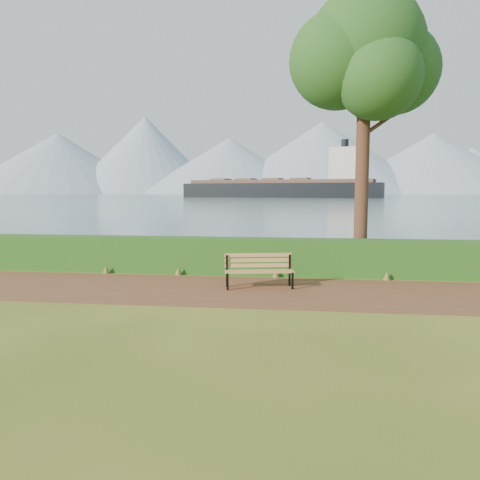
# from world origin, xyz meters

# --- Properties ---
(ground) EXTENTS (140.00, 140.00, 0.00)m
(ground) POSITION_xyz_m (0.00, 0.00, 0.00)
(ground) COLOR #415317
(ground) RESTS_ON ground
(path) EXTENTS (40.00, 3.40, 0.01)m
(path) POSITION_xyz_m (0.00, 0.30, 0.01)
(path) COLOR #522F1C
(path) RESTS_ON ground
(hedge) EXTENTS (32.00, 0.85, 1.00)m
(hedge) POSITION_xyz_m (0.00, 2.60, 0.50)
(hedge) COLOR #1C4012
(hedge) RESTS_ON ground
(water) EXTENTS (700.00, 510.00, 0.00)m
(water) POSITION_xyz_m (0.00, 260.00, 0.01)
(water) COLOR #415868
(water) RESTS_ON ground
(mountains) EXTENTS (585.00, 190.00, 70.00)m
(mountains) POSITION_xyz_m (-9.17, 406.05, 27.70)
(mountains) COLOR #7B8FA5
(mountains) RESTS_ON ground
(bench) EXTENTS (1.71, 0.80, 0.83)m
(bench) POSITION_xyz_m (1.26, 0.70, 0.48)
(bench) COLOR black
(bench) RESTS_ON ground
(tree) EXTENTS (4.20, 3.44, 8.19)m
(tree) POSITION_xyz_m (3.95, 3.31, 6.08)
(tree) COLOR #3E2319
(tree) RESTS_ON ground
(cargo_ship) EXTENTS (70.72, 27.67, 21.29)m
(cargo_ship) POSITION_xyz_m (-2.95, 154.39, 3.17)
(cargo_ship) COLOR black
(cargo_ship) RESTS_ON ground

